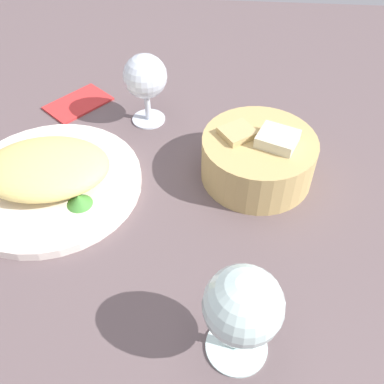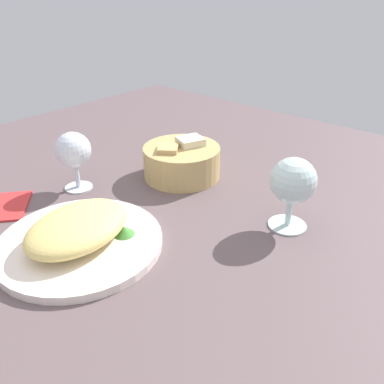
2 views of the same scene
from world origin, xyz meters
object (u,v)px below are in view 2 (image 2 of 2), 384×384
(bread_basket, at_px, (182,161))
(wine_glass_near, at_px, (293,183))
(plate, at_px, (80,243))
(folded_napkin, at_px, (8,205))
(wine_glass_far, at_px, (73,152))

(bread_basket, bearing_deg, wine_glass_near, -95.35)
(plate, bearing_deg, wine_glass_near, -39.17)
(wine_glass_near, xyz_separation_m, folded_napkin, (-0.29, 0.44, -0.08))
(plate, height_order, bread_basket, bread_basket)
(plate, xyz_separation_m, wine_glass_near, (0.28, -0.22, 0.08))
(wine_glass_far, distance_m, folded_napkin, 0.16)
(plate, relative_size, bread_basket, 1.62)
(bread_basket, relative_size, wine_glass_near, 1.28)
(wine_glass_far, relative_size, folded_napkin, 1.11)
(wine_glass_near, height_order, wine_glass_far, wine_glass_near)
(bread_basket, xyz_separation_m, wine_glass_far, (-0.18, 0.12, 0.04))
(wine_glass_far, bearing_deg, wine_glass_near, -68.53)
(wine_glass_near, bearing_deg, plate, 140.83)
(bread_basket, height_order, wine_glass_near, wine_glass_near)
(plate, relative_size, wine_glass_far, 2.20)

